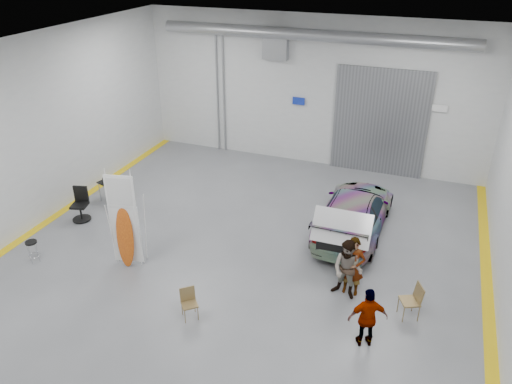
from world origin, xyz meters
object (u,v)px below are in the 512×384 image
(person_b, at_px, (348,270))
(person_c, at_px, (368,318))
(office_chair, at_px, (81,206))
(work_table, at_px, (112,183))
(folding_chair_near, at_px, (190,309))
(shop_stool, at_px, (33,252))
(sedan_car, at_px, (354,212))
(surfboard_display, at_px, (123,228))
(person_a, at_px, (353,266))
(folding_chair_far, at_px, (409,307))

(person_b, bearing_deg, person_c, -50.51)
(person_c, distance_m, office_chair, 10.21)
(person_b, relative_size, person_c, 1.08)
(work_table, distance_m, office_chair, 1.45)
(folding_chair_near, distance_m, shop_stool, 5.42)
(sedan_car, bearing_deg, shop_stool, 32.27)
(person_b, xyz_separation_m, shop_stool, (-8.86, -1.65, -0.51))
(surfboard_display, distance_m, office_chair, 3.43)
(office_chair, bearing_deg, folding_chair_near, -43.37)
(work_table, bearing_deg, sedan_car, 7.21)
(person_a, xyz_separation_m, folding_chair_far, (1.53, -0.44, -0.55))
(folding_chair_far, distance_m, shop_stool, 10.58)
(person_b, relative_size, surfboard_display, 0.56)
(person_c, distance_m, shop_stool, 9.66)
(folding_chair_near, bearing_deg, person_a, -7.06)
(person_c, relative_size, folding_chair_far, 1.67)
(person_c, height_order, work_table, person_c)
(person_a, xyz_separation_m, person_b, (-0.10, -0.20, 0.00))
(sedan_car, height_order, person_a, person_a)
(person_c, xyz_separation_m, folding_chair_far, (0.84, 1.34, -0.49))
(person_a, relative_size, surfboard_display, 0.56)
(folding_chair_near, distance_m, folding_chair_far, 5.46)
(shop_stool, bearing_deg, folding_chair_near, -5.78)
(folding_chair_near, bearing_deg, office_chair, 110.47)
(shop_stool, relative_size, office_chair, 0.60)
(sedan_car, xyz_separation_m, surfboard_display, (-5.79, -4.17, 0.53))
(folding_chair_far, height_order, work_table, work_table)
(person_a, bearing_deg, work_table, 165.49)
(surfboard_display, xyz_separation_m, shop_stool, (-2.63, -0.84, -0.89))
(surfboard_display, height_order, work_table, surfboard_display)
(surfboard_display, height_order, folding_chair_near, surfboard_display)
(sedan_car, bearing_deg, work_table, 8.73)
(person_c, xyz_separation_m, office_chair, (-9.91, 2.47, -0.29))
(folding_chair_near, bearing_deg, person_b, -8.55)
(person_c, relative_size, office_chair, 1.38)
(person_a, bearing_deg, person_c, -70.10)
(folding_chair_far, relative_size, shop_stool, 1.37)
(person_c, height_order, office_chair, person_c)
(person_c, bearing_deg, folding_chair_far, -145.86)
(folding_chair_near, height_order, office_chair, office_chair)
(surfboard_display, distance_m, folding_chair_far, 7.94)
(folding_chair_near, height_order, shop_stool, folding_chair_near)
(person_b, bearing_deg, sedan_car, 110.54)
(person_b, height_order, folding_chair_far, person_b)
(surfboard_display, relative_size, folding_chair_far, 3.23)
(shop_stool, distance_m, office_chair, 2.56)
(shop_stool, distance_m, work_table, 3.97)
(person_a, relative_size, person_b, 1.00)
(person_a, bearing_deg, folding_chair_near, -147.47)
(office_chair, bearing_deg, shop_stool, -98.98)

